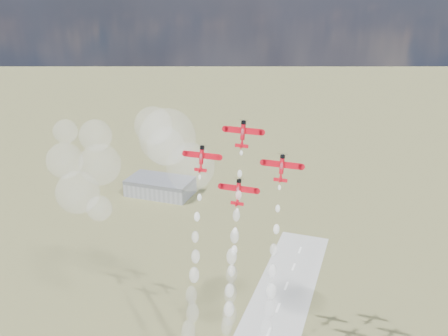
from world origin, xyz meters
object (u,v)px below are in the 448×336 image
at_px(plane_left, 201,158).
at_px(plane_lead, 243,133).
at_px(plane_slot, 238,191).
at_px(hangar, 160,186).
at_px(plane_right, 282,167).

bearing_deg(plane_left, plane_lead, 8.92).
height_order(plane_left, plane_slot, plane_left).
distance_m(hangar, plane_lead, 219.71).
bearing_deg(plane_lead, plane_right, -8.92).
height_order(hangar, plane_lead, plane_lead).
height_order(plane_lead, plane_right, plane_lead).
bearing_deg(plane_slot, plane_lead, 90.00).
height_order(plane_lead, plane_left, plane_lead).
bearing_deg(plane_lead, plane_left, -171.08).
relative_size(plane_lead, plane_slot, 1.00).
xyz_separation_m(plane_left, plane_slot, (14.39, -2.26, -9.82)).
bearing_deg(hangar, plane_left, -58.12).
bearing_deg(plane_lead, hangar, 125.80).
distance_m(plane_left, plane_slot, 17.56).
distance_m(plane_lead, plane_left, 17.56).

